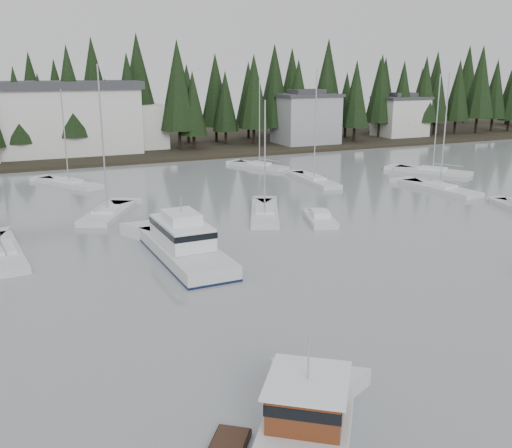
{
  "coord_description": "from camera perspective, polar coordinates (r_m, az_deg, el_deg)",
  "views": [
    {
      "loc": [
        -13.36,
        -10.41,
        13.31
      ],
      "look_at": [
        2.81,
        25.5,
        2.5
      ],
      "focal_mm": 40.0,
      "sensor_mm": 36.0,
      "label": 1
    }
  ],
  "objects": [
    {
      "name": "sailboat_2",
      "position": [
        70.45,
        -18.2,
        3.74
      ],
      "size": [
        6.98,
        9.83,
        11.56
      ],
      "rotation": [
        0.0,
        0.0,
        2.08
      ],
      "color": "silver",
      "rests_on": "ground"
    },
    {
      "name": "far_shore_land",
      "position": [
        109.05,
        -17.18,
        7.66
      ],
      "size": [
        240.0,
        54.0,
        1.0
      ],
      "primitive_type": "cube",
      "color": "black",
      "rests_on": "ground"
    },
    {
      "name": "house_east_b",
      "position": [
        115.52,
        14.24,
        10.47
      ],
      "size": [
        9.54,
        7.42,
        8.25
      ],
      "color": "silver",
      "rests_on": "ground"
    },
    {
      "name": "house_east_a",
      "position": [
        101.6,
        5.0,
        10.55
      ],
      "size": [
        10.6,
        8.48,
        9.25
      ],
      "color": "#999EA0",
      "rests_on": "ground"
    },
    {
      "name": "sailboat_5",
      "position": [
        78.48,
        17.23,
        4.94
      ],
      "size": [
        7.24,
        9.85,
        13.15
      ],
      "rotation": [
        0.0,
        0.0,
        2.08
      ],
      "color": "silver",
      "rests_on": "ground"
    },
    {
      "name": "sailboat_3",
      "position": [
        54.85,
        -14.59,
        0.89
      ],
      "size": [
        6.74,
        8.89,
        14.2
      ],
      "rotation": [
        0.0,
        0.0,
        1.06
      ],
      "color": "silver",
      "rests_on": "ground"
    },
    {
      "name": "sailboat_8",
      "position": [
        69.31,
        5.8,
        4.26
      ],
      "size": [
        3.13,
        10.27,
        13.68
      ],
      "rotation": [
        0.0,
        0.0,
        1.5
      ],
      "color": "silver",
      "rests_on": "ground"
    },
    {
      "name": "harbor_inn",
      "position": [
        93.63,
        -18.06,
        9.99
      ],
      "size": [
        29.5,
        11.5,
        10.9
      ],
      "color": "silver",
      "rests_on": "ground"
    },
    {
      "name": "runabout_1",
      "position": [
        51.31,
        6.44,
        0.37
      ],
      "size": [
        3.84,
        5.89,
        1.42
      ],
      "rotation": [
        0.0,
        0.0,
        1.24
      ],
      "color": "silver",
      "rests_on": "ground"
    },
    {
      "name": "sailboat_6",
      "position": [
        79.08,
        0.34,
        5.71
      ],
      "size": [
        5.67,
        8.96,
        12.64
      ],
      "rotation": [
        0.0,
        0.0,
        1.97
      ],
      "color": "silver",
      "rests_on": "ground"
    },
    {
      "name": "conifer_treeline",
      "position": [
        98.23,
        -16.32,
        6.95
      ],
      "size": [
        200.0,
        22.0,
        20.0
      ],
      "primitive_type": null,
      "color": "black",
      "rests_on": "ground"
    },
    {
      "name": "sailboat_1",
      "position": [
        45.78,
        -24.1,
        -2.84
      ],
      "size": [
        3.55,
        10.55,
        14.31
      ],
      "rotation": [
        0.0,
        0.0,
        1.66
      ],
      "color": "silver",
      "rests_on": "ground"
    },
    {
      "name": "sailboat_4",
      "position": [
        53.19,
        0.87,
        0.92
      ],
      "size": [
        6.45,
        10.22,
        11.11
      ],
      "rotation": [
        0.0,
        0.0,
        1.14
      ],
      "color": "silver",
      "rests_on": "ground"
    },
    {
      "name": "cabin_cruiser_center",
      "position": [
        41.54,
        -7.2,
        -2.34
      ],
      "size": [
        3.99,
        12.08,
        5.16
      ],
      "rotation": [
        0.0,
        0.0,
        1.59
      ],
      "color": "silver",
      "rests_on": "ground"
    },
    {
      "name": "sailboat_10",
      "position": [
        67.44,
        17.89,
        3.28
      ],
      "size": [
        3.78,
        10.12,
        13.43
      ],
      "rotation": [
        0.0,
        0.0,
        1.66
      ],
      "color": "silver",
      "rests_on": "ground"
    }
  ]
}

